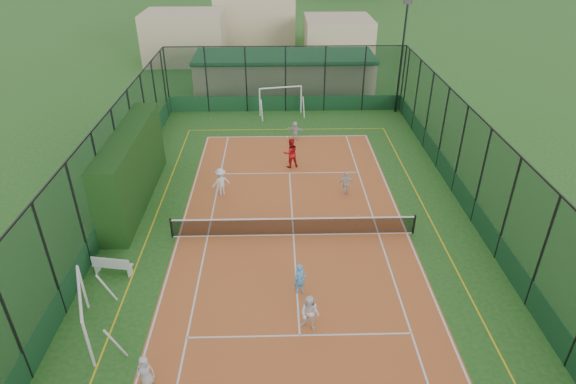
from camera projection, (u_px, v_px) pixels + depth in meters
name	position (u px, v px, depth m)	size (l,w,h in m)	color
ground	(293.00, 235.00, 23.13)	(300.00, 300.00, 0.00)	#1E551D
court_slab	(293.00, 235.00, 23.13)	(11.17, 23.97, 0.01)	#C35E2B
tennis_net	(293.00, 226.00, 22.87)	(11.67, 0.12, 1.06)	black
perimeter_fence	(294.00, 190.00, 21.89)	(18.12, 34.12, 5.00)	black
floodlight_ne	(401.00, 59.00, 35.65)	(0.60, 0.26, 8.25)	black
clubhouse	(284.00, 73.00, 41.40)	(15.20, 7.20, 3.15)	tan
hedge_left	(132.00, 168.00, 25.03)	(1.34, 8.91, 3.90)	black
white_bench	(113.00, 264.00, 20.43)	(1.69, 0.46, 0.95)	white
futsal_goal_near	(86.00, 314.00, 17.13)	(0.92, 3.18, 2.05)	white
futsal_goal_far	(281.00, 101.00, 36.62)	(3.32, 0.96, 2.14)	white
child_near_left	(145.00, 371.00, 15.48)	(0.59, 0.38, 1.21)	silver
child_near_mid	(300.00, 279.00, 19.27)	(0.50, 0.33, 1.37)	#50A8E4
child_near_right	(310.00, 314.00, 17.50)	(0.74, 0.57, 1.51)	white
child_far_left	(221.00, 182.00, 26.09)	(1.02, 0.58, 1.57)	silver
child_far_right	(346.00, 183.00, 26.20)	(0.78, 0.32, 1.33)	silver
child_far_back	(295.00, 130.00, 32.70)	(1.19, 0.38, 1.28)	silver
coach	(291.00, 153.00, 28.94)	(0.90, 0.70, 1.85)	red
tennis_balls	(302.00, 217.00, 24.46)	(6.42, 0.80, 0.07)	#CCE033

